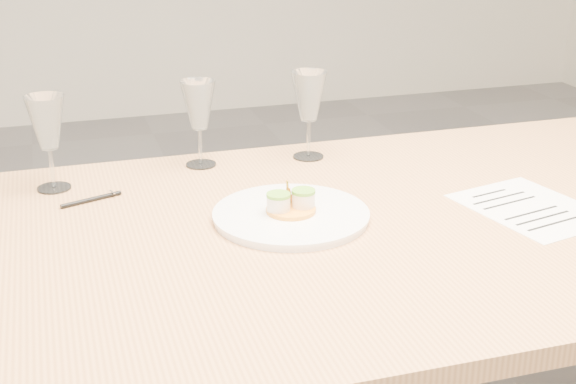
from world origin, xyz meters
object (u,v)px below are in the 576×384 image
object	(u,v)px
recipe_sheet	(531,208)
wine_glass_1	(47,125)
dining_table	(356,253)
ballpoint_pen	(92,199)
wine_glass_2	(199,107)
dinner_plate	(291,214)
wine_glass_3	(309,98)

from	to	relation	value
recipe_sheet	wine_glass_1	size ratio (longest dim) A/B	1.57
dining_table	recipe_sheet	bearing A→B (deg)	-6.42
ballpoint_pen	wine_glass_2	xyz separation A→B (m)	(0.26, 0.15, 0.14)
dinner_plate	wine_glass_3	world-z (taller)	wine_glass_3
dining_table	wine_glass_2	xyz separation A→B (m)	(-0.23, 0.41, 0.21)
wine_glass_3	recipe_sheet	bearing A→B (deg)	-52.60
recipe_sheet	wine_glass_2	bearing A→B (deg)	129.84
dinner_plate	wine_glass_1	xyz separation A→B (m)	(-0.44, 0.31, 0.13)
dinner_plate	wine_glass_3	xyz separation A→B (m)	(0.15, 0.34, 0.13)
dining_table	wine_glass_1	bearing A→B (deg)	147.51
recipe_sheet	wine_glass_1	world-z (taller)	wine_glass_1
dining_table	dinner_plate	distance (m)	0.15
dining_table	wine_glass_3	distance (m)	0.45
wine_glass_1	wine_glass_2	bearing A→B (deg)	9.63
ballpoint_pen	wine_glass_3	distance (m)	0.55
wine_glass_1	ballpoint_pen	bearing A→B (deg)	-53.72
dining_table	recipe_sheet	xyz separation A→B (m)	(0.36, -0.04, 0.07)
recipe_sheet	wine_glass_3	xyz separation A→B (m)	(-0.33, 0.44, 0.15)
wine_glass_1	wine_glass_3	world-z (taller)	wine_glass_3
dinner_plate	wine_glass_3	size ratio (longest dim) A/B	1.48
recipe_sheet	wine_glass_1	distance (m)	1.02
dining_table	recipe_sheet	size ratio (longest dim) A/B	7.39
dinner_plate	recipe_sheet	bearing A→B (deg)	-10.57
recipe_sheet	wine_glass_2	distance (m)	0.76
recipe_sheet	wine_glass_2	world-z (taller)	wine_glass_2
wine_glass_3	wine_glass_2	bearing A→B (deg)	175.71
ballpoint_pen	wine_glass_3	size ratio (longest dim) A/B	0.61
ballpoint_pen	dinner_plate	bearing A→B (deg)	-48.99
dining_table	wine_glass_1	distance (m)	0.70
ballpoint_pen	dining_table	bearing A→B (deg)	-47.32
recipe_sheet	dinner_plate	bearing A→B (deg)	156.85
dining_table	dinner_plate	world-z (taller)	dinner_plate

